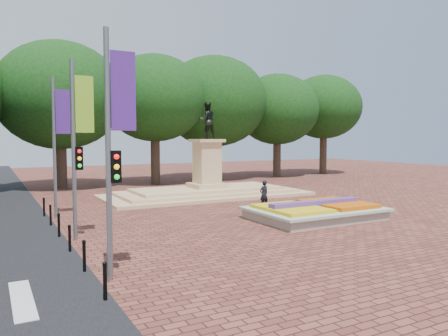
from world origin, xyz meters
The scene contains 7 objects.
ground centered at (0.00, 0.00, 0.00)m, with size 90.00×90.00×0.00m, color brown.
flower_bed centered at (1.03, -2.00, 0.38)m, with size 6.30×4.30×0.91m.
monument centered at (0.00, 8.00, 0.88)m, with size 14.00×6.00×6.40m.
tree_row_back centered at (2.33, 18.00, 6.67)m, with size 44.80×8.80×10.43m.
banner_poles centered at (-10.08, -1.31, 3.88)m, with size 0.88×11.17×7.00m.
bollard_row centered at (-10.70, -1.50, 0.53)m, with size 0.12×13.12×0.98m.
pedestrian centered at (0.57, 1.87, 0.80)m, with size 0.58×0.38×1.59m, color black.
Camera 1 is at (-13.13, -18.60, 4.01)m, focal length 35.00 mm.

